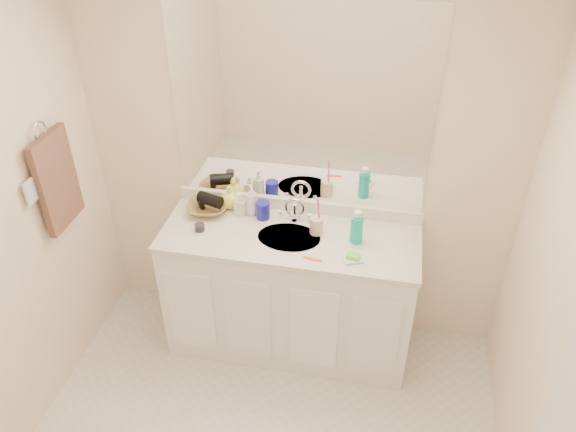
# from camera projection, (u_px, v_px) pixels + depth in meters

# --- Properties ---
(ceiling) EXTENTS (2.60, 2.60, 0.02)m
(ceiling) POSITION_uv_depth(u_px,v_px,m) (220.00, 17.00, 1.58)
(ceiling) COLOR white
(ceiling) RESTS_ON wall_back
(wall_back) EXTENTS (2.60, 0.02, 2.40)m
(wall_back) POSITION_uv_depth(u_px,v_px,m) (299.00, 164.00, 3.32)
(wall_back) COLOR #F9E1C2
(wall_back) RESTS_ON floor
(vanity_cabinet) EXTENTS (1.50, 0.55, 0.85)m
(vanity_cabinet) POSITION_uv_depth(u_px,v_px,m) (290.00, 293.00, 3.54)
(vanity_cabinet) COLOR white
(vanity_cabinet) RESTS_ON floor
(countertop) EXTENTS (1.52, 0.57, 0.03)m
(countertop) POSITION_uv_depth(u_px,v_px,m) (290.00, 237.00, 3.29)
(countertop) COLOR silver
(countertop) RESTS_ON vanity_cabinet
(backsplash) EXTENTS (1.52, 0.03, 0.08)m
(backsplash) POSITION_uv_depth(u_px,v_px,m) (298.00, 205.00, 3.46)
(backsplash) COLOR white
(backsplash) RESTS_ON countertop
(sink_basin) EXTENTS (0.37, 0.37, 0.02)m
(sink_basin) POSITION_uv_depth(u_px,v_px,m) (289.00, 239.00, 3.27)
(sink_basin) COLOR beige
(sink_basin) RESTS_ON countertop
(faucet) EXTENTS (0.02, 0.02, 0.11)m
(faucet) POSITION_uv_depth(u_px,v_px,m) (295.00, 212.00, 3.38)
(faucet) COLOR silver
(faucet) RESTS_ON countertop
(mirror) EXTENTS (1.48, 0.01, 1.20)m
(mirror) POSITION_uv_depth(u_px,v_px,m) (299.00, 108.00, 3.11)
(mirror) COLOR white
(mirror) RESTS_ON wall_back
(blue_mug) EXTENTS (0.09, 0.09, 0.11)m
(blue_mug) POSITION_uv_depth(u_px,v_px,m) (263.00, 210.00, 3.39)
(blue_mug) COLOR #18179E
(blue_mug) RESTS_ON countertop
(tan_cup) EXTENTS (0.08, 0.08, 0.10)m
(tan_cup) POSITION_uv_depth(u_px,v_px,m) (316.00, 226.00, 3.27)
(tan_cup) COLOR beige
(tan_cup) RESTS_ON countertop
(toothbrush) EXTENTS (0.02, 0.04, 0.20)m
(toothbrush) POSITION_uv_depth(u_px,v_px,m) (319.00, 212.00, 3.21)
(toothbrush) COLOR #F33F8F
(toothbrush) RESTS_ON tan_cup
(mouthwash_bottle) EXTENTS (0.09, 0.09, 0.17)m
(mouthwash_bottle) POSITION_uv_depth(u_px,v_px,m) (357.00, 229.00, 3.18)
(mouthwash_bottle) COLOR #0EB2A2
(mouthwash_bottle) RESTS_ON countertop
(soap_dish) EXTENTS (0.13, 0.12, 0.01)m
(soap_dish) POSITION_uv_depth(u_px,v_px,m) (353.00, 259.00, 3.09)
(soap_dish) COLOR white
(soap_dish) RESTS_ON countertop
(green_soap) EXTENTS (0.08, 0.06, 0.03)m
(green_soap) POSITION_uv_depth(u_px,v_px,m) (353.00, 256.00, 3.08)
(green_soap) COLOR #86E938
(green_soap) RESTS_ON soap_dish
(orange_comb) EXTENTS (0.10, 0.03, 0.00)m
(orange_comb) POSITION_uv_depth(u_px,v_px,m) (312.00, 259.00, 3.09)
(orange_comb) COLOR #E05917
(orange_comb) RESTS_ON countertop
(dark_jar) EXTENTS (0.06, 0.06, 0.04)m
(dark_jar) POSITION_uv_depth(u_px,v_px,m) (200.00, 227.00, 3.31)
(dark_jar) COLOR #27262B
(dark_jar) RESTS_ON countertop
(soap_bottle_white) EXTENTS (0.10, 0.10, 0.20)m
(soap_bottle_white) POSITION_uv_depth(u_px,v_px,m) (252.00, 200.00, 3.40)
(soap_bottle_white) COLOR silver
(soap_bottle_white) RESTS_ON countertop
(soap_bottle_cream) EXTENTS (0.08, 0.08, 0.15)m
(soap_bottle_cream) POSITION_uv_depth(u_px,v_px,m) (241.00, 203.00, 3.42)
(soap_bottle_cream) COLOR beige
(soap_bottle_cream) RESTS_ON countertop
(soap_bottle_yellow) EXTENTS (0.12, 0.12, 0.15)m
(soap_bottle_yellow) POSITION_uv_depth(u_px,v_px,m) (230.00, 197.00, 3.48)
(soap_bottle_yellow) COLOR #EFF15D
(soap_bottle_yellow) RESTS_ON countertop
(wicker_basket) EXTENTS (0.30, 0.30, 0.06)m
(wicker_basket) POSITION_uv_depth(u_px,v_px,m) (208.00, 208.00, 3.46)
(wicker_basket) COLOR olive
(wicker_basket) RESTS_ON countertop
(hair_dryer) EXTENTS (0.17, 0.12, 0.08)m
(hair_dryer) POSITION_uv_depth(u_px,v_px,m) (210.00, 200.00, 3.42)
(hair_dryer) COLOR black
(hair_dryer) RESTS_ON wicker_basket
(towel_ring) EXTENTS (0.01, 0.11, 0.11)m
(towel_ring) POSITION_uv_depth(u_px,v_px,m) (40.00, 131.00, 2.90)
(towel_ring) COLOR silver
(towel_ring) RESTS_ON wall_left
(hand_towel) EXTENTS (0.04, 0.32, 0.55)m
(hand_towel) POSITION_uv_depth(u_px,v_px,m) (57.00, 181.00, 3.07)
(hand_towel) COLOR #442C24
(hand_towel) RESTS_ON towel_ring
(switch_plate) EXTENTS (0.01, 0.08, 0.13)m
(switch_plate) POSITION_uv_depth(u_px,v_px,m) (30.00, 192.00, 2.88)
(switch_plate) COLOR silver
(switch_plate) RESTS_ON wall_left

